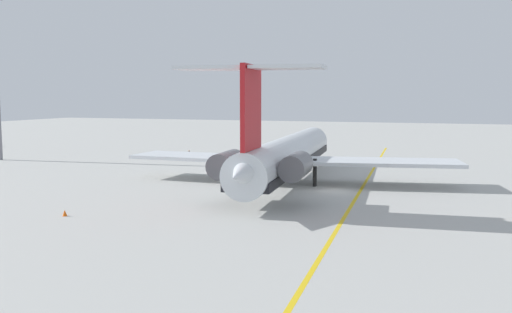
% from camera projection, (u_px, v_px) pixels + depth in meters
% --- Properties ---
extents(ground, '(317.77, 317.77, 0.00)m').
position_uv_depth(ground, '(333.00, 191.00, 60.47)').
color(ground, '#ADADA8').
extents(main_jetliner, '(44.35, 39.25, 12.91)m').
position_uv_depth(main_jetliner, '(286.00, 155.00, 63.94)').
color(main_jetliner, silver).
rests_on(main_jetliner, ground).
extents(ground_crew_near_tail, '(0.28, 0.40, 1.76)m').
position_uv_depth(ground_crew_near_tail, '(189.00, 154.00, 87.58)').
color(ground_crew_near_tail, black).
rests_on(ground_crew_near_tail, ground).
extents(safety_cone_nose, '(0.40, 0.40, 0.55)m').
position_uv_depth(safety_cone_nose, '(65.00, 213.00, 47.74)').
color(safety_cone_nose, '#EA590F').
rests_on(safety_cone_nose, ground).
extents(taxiway_centreline, '(98.77, 6.35, 0.01)m').
position_uv_depth(taxiway_centreline, '(362.00, 187.00, 62.64)').
color(taxiway_centreline, gold).
rests_on(taxiway_centreline, ground).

